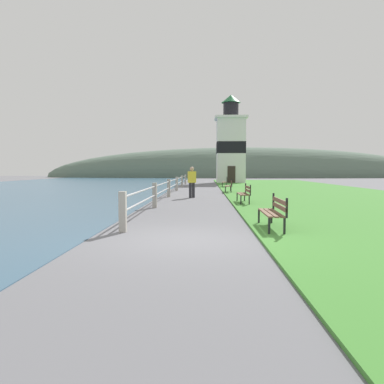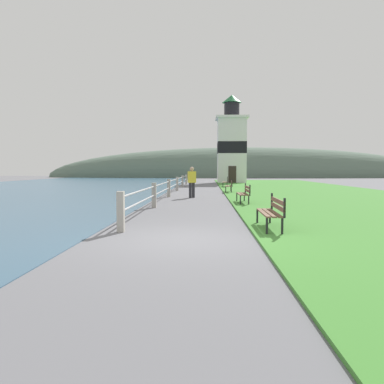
# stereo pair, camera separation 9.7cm
# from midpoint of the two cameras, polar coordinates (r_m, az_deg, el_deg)

# --- Properties ---
(ground_plane) EXTENTS (160.00, 160.00, 0.00)m
(ground_plane) POSITION_cam_midpoint_polar(r_m,az_deg,el_deg) (8.76, -1.33, -7.28)
(ground_plane) COLOR slate
(grass_verge) EXTENTS (12.00, 56.06, 0.06)m
(grass_verge) POSITION_cam_midpoint_polar(r_m,az_deg,el_deg) (28.25, 17.04, 0.09)
(grass_verge) COLOR #428433
(grass_verge) RESTS_ON ground_plane
(water_strip) EXTENTS (24.00, 89.70, 0.01)m
(water_strip) POSITION_cam_midpoint_polar(r_m,az_deg,el_deg) (31.06, -26.16, 0.14)
(water_strip) COLOR #385B75
(water_strip) RESTS_ON ground_plane
(seawall_railing) EXTENTS (0.18, 30.95, 1.06)m
(seawall_railing) POSITION_cam_midpoint_polar(r_m,az_deg,el_deg) (25.08, -2.73, 1.19)
(seawall_railing) COLOR #A8A399
(seawall_railing) RESTS_ON ground_plane
(park_bench_near) EXTENTS (0.49, 1.94, 0.94)m
(park_bench_near) POSITION_cam_midpoint_polar(r_m,az_deg,el_deg) (10.27, 12.37, -2.72)
(park_bench_near) COLOR brown
(park_bench_near) RESTS_ON ground_plane
(park_bench_midway) EXTENTS (0.48, 1.90, 0.94)m
(park_bench_midway) POSITION_cam_midpoint_polar(r_m,az_deg,el_deg) (17.77, 8.15, -0.07)
(park_bench_midway) COLOR brown
(park_bench_midway) RESTS_ON ground_plane
(park_bench_far) EXTENTS (0.55, 1.76, 0.94)m
(park_bench_far) POSITION_cam_midpoint_polar(r_m,az_deg,el_deg) (26.00, 5.87, 1.06)
(park_bench_far) COLOR brown
(park_bench_far) RESTS_ON ground_plane
(park_bench_by_lighthouse) EXTENTS (0.57, 1.92, 0.94)m
(park_bench_by_lighthouse) POSITION_cam_midpoint_polar(r_m,az_deg,el_deg) (33.78, 5.28, 1.63)
(park_bench_by_lighthouse) COLOR brown
(park_bench_by_lighthouse) RESTS_ON ground_plane
(lighthouse) EXTENTS (3.78, 3.78, 10.40)m
(lighthouse) POSITION_cam_midpoint_polar(r_m,az_deg,el_deg) (45.07, 6.10, 7.07)
(lighthouse) COLOR white
(lighthouse) RESTS_ON ground_plane
(person_strolling) EXTENTS (0.49, 0.40, 1.77)m
(person_strolling) POSITION_cam_midpoint_polar(r_m,az_deg,el_deg) (21.35, 0.11, 1.69)
(person_strolling) COLOR #28282D
(person_strolling) RESTS_ON ground_plane
(distant_hillside) EXTENTS (80.00, 16.00, 12.00)m
(distant_hillside) POSITION_cam_midpoint_polar(r_m,az_deg,el_deg) (76.34, 7.89, 2.24)
(distant_hillside) COLOR #566B5B
(distant_hillside) RESTS_ON ground_plane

